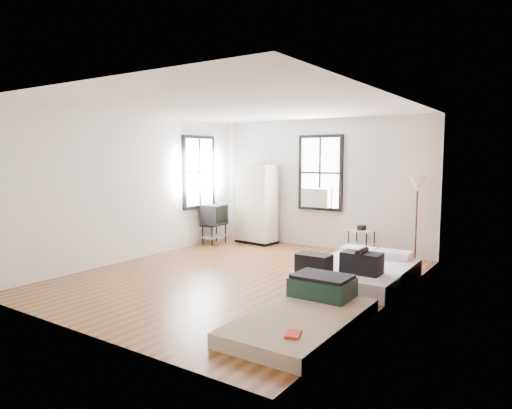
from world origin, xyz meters
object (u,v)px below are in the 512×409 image
Objects in this scene: mattress_main at (358,271)px; floor_lamp at (418,188)px; mattress_bare at (307,312)px; wardrobe at (257,204)px; tv_stand at (214,216)px; side_table at (361,235)px.

mattress_main is 1.22× the size of floor_lamp.
mattress_bare is 1.16× the size of wardrobe.
mattress_main is 2.25× the size of tv_stand.
mattress_bare is 4.11m from side_table.
mattress_bare is 5.33m from tv_stand.
mattress_main is 1.11× the size of wardrobe.
mattress_bare is 5.25m from wardrobe.
tv_stand is (-3.96, 1.22, 0.46)m from mattress_main.
floor_lamp reaches higher than tv_stand.
wardrobe reaches higher than side_table.
floor_lamp reaches higher than side_table.
floor_lamp is at bearing 6.39° from wardrobe.
mattress_bare is 3.44× the size of side_table.
side_table is (2.51, 0.07, -0.50)m from wardrobe.
floor_lamp reaches higher than mattress_bare.
mattress_main is 3.76m from wardrobe.
mattress_bare is 4.15m from floor_lamp.
mattress_bare is at bearing -93.30° from floor_lamp.
mattress_main is 4.17m from tv_stand.
floor_lamp is (0.23, 3.94, 1.27)m from mattress_bare.
floor_lamp is 1.84× the size of tv_stand.
tv_stand is (-3.27, -0.69, 0.23)m from side_table.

